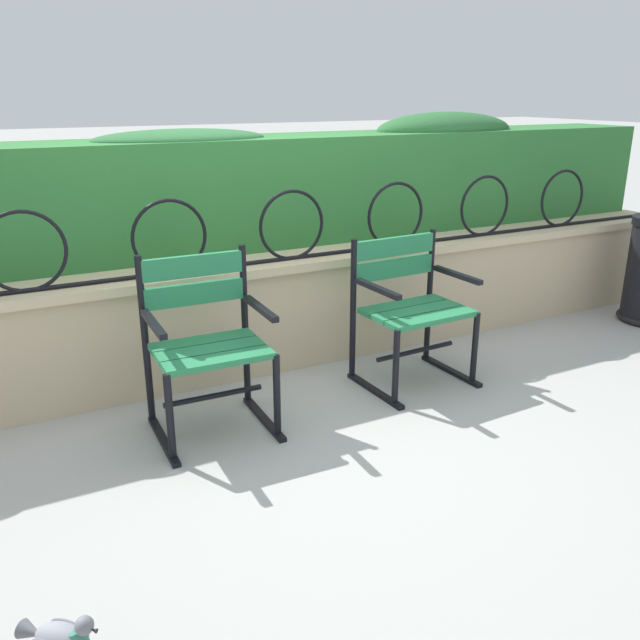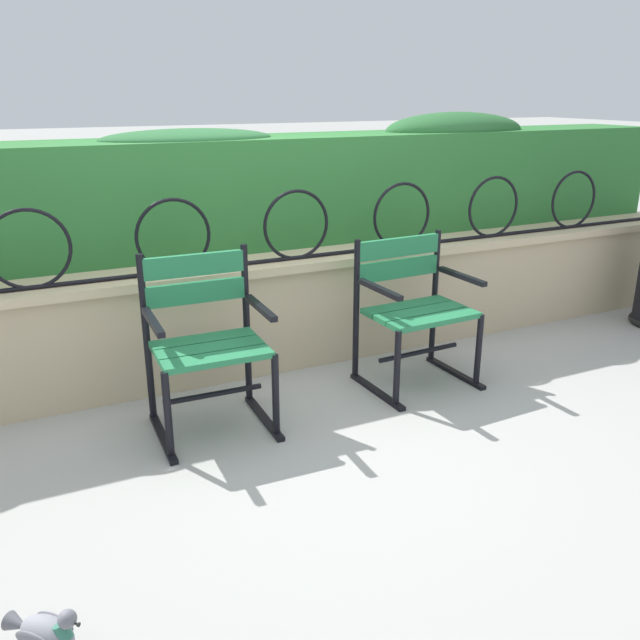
{
  "view_description": "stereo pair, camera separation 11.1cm",
  "coord_description": "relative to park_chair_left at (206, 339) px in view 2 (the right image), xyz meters",
  "views": [
    {
      "loc": [
        -1.47,
        -2.7,
        1.65
      ],
      "look_at": [
        0.0,
        0.1,
        0.55
      ],
      "focal_mm": 37.51,
      "sensor_mm": 36.0,
      "label": 1
    },
    {
      "loc": [
        -1.37,
        -2.75,
        1.65
      ],
      "look_at": [
        0.0,
        0.1,
        0.55
      ],
      "focal_mm": 37.51,
      "sensor_mm": 36.0,
      "label": 2
    }
  ],
  "objects": [
    {
      "name": "ground_plane",
      "position": [
        0.53,
        -0.3,
        -0.47
      ],
      "size": [
        60.0,
        60.0,
        0.0
      ],
      "primitive_type": "plane",
      "color": "#9E9E99"
    },
    {
      "name": "stone_wall",
      "position": [
        0.53,
        0.62,
        -0.13
      ],
      "size": [
        6.93,
        0.41,
        0.67
      ],
      "color": "tan",
      "rests_on": "ground"
    },
    {
      "name": "iron_arch_fence",
      "position": [
        0.39,
        0.54,
        0.39
      ],
      "size": [
        6.4,
        0.02,
        0.42
      ],
      "color": "black",
      "rests_on": "stone_wall"
    },
    {
      "name": "hedge_row",
      "position": [
        0.54,
        1.08,
        0.59
      ],
      "size": [
        6.79,
        0.58,
        0.82
      ],
      "color": "#2D7033",
      "rests_on": "stone_wall"
    },
    {
      "name": "park_chair_left",
      "position": [
        0.0,
        0.0,
        0.0
      ],
      "size": [
        0.58,
        0.54,
        0.89
      ],
      "color": "#237547",
      "rests_on": "ground"
    },
    {
      "name": "park_chair_right",
      "position": [
        1.24,
        0.03,
        -0.01
      ],
      "size": [
        0.63,
        0.55,
        0.85
      ],
      "color": "#237547",
      "rests_on": "ground"
    },
    {
      "name": "pigeon_near_chairs",
      "position": [
        -0.89,
        -1.27,
        -0.36
      ],
      "size": [
        0.23,
        0.24,
        0.22
      ],
      "color": "gray",
      "rests_on": "ground"
    }
  ]
}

